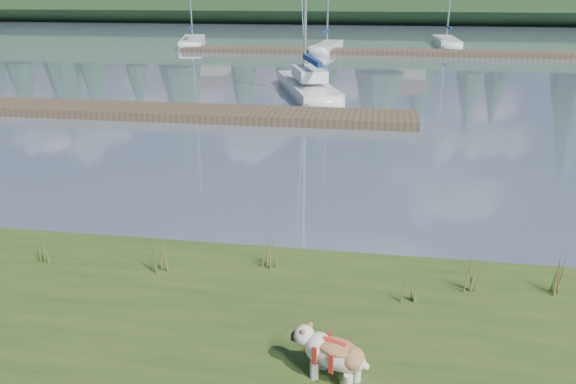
# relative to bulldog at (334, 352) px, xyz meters

# --- Properties ---
(ground) EXTENTS (200.00, 200.00, 0.00)m
(ground) POSITION_rel_bulldog_xyz_m (-2.34, 34.56, -0.67)
(ground) COLOR gray
(ground) RESTS_ON ground
(ridge) EXTENTS (200.00, 20.00, 5.00)m
(ridge) POSITION_rel_bulldog_xyz_m (-2.34, 77.56, 1.83)
(ridge) COLOR #1B3319
(ridge) RESTS_ON ground
(bulldog) EXTENTS (0.88, 0.59, 0.52)m
(bulldog) POSITION_rel_bulldog_xyz_m (0.00, 0.00, 0.00)
(bulldog) COLOR silver
(bulldog) RESTS_ON bank
(sailboat_main) EXTENTS (3.78, 7.77, 11.16)m
(sailboat_main) POSITION_rel_bulldog_xyz_m (-2.78, 18.97, -0.25)
(sailboat_main) COLOR white
(sailboat_main) RESTS_ON ground
(dock_near) EXTENTS (16.00, 2.00, 0.30)m
(dock_near) POSITION_rel_bulldog_xyz_m (-6.34, 13.56, -0.52)
(dock_near) COLOR #4C3D2C
(dock_near) RESTS_ON ground
(dock_far) EXTENTS (26.00, 2.20, 0.30)m
(dock_far) POSITION_rel_bulldog_xyz_m (-0.34, 34.56, -0.52)
(dock_far) COLOR #4C3D2C
(dock_far) RESTS_ON ground
(sailboat_bg_1) EXTENTS (3.68, 8.37, 12.25)m
(sailboat_bg_1) POSITION_rel_bulldog_xyz_m (-14.30, 39.04, -0.35)
(sailboat_bg_1) COLOR white
(sailboat_bg_1) RESTS_ON ground
(sailboat_bg_2) EXTENTS (1.99, 6.58, 9.90)m
(sailboat_bg_2) POSITION_rel_bulldog_xyz_m (-3.34, 36.38, -0.34)
(sailboat_bg_2) COLOR white
(sailboat_bg_2) RESTS_ON ground
(sailboat_bg_3) EXTENTS (1.68, 7.73, 11.35)m
(sailboat_bg_3) POSITION_rel_bulldog_xyz_m (5.37, 42.10, -0.35)
(sailboat_bg_3) COLOR white
(sailboat_bg_3) RESTS_ON ground
(weed_0) EXTENTS (0.17, 0.14, 0.66)m
(weed_0) POSITION_rel_bulldog_xyz_m (-2.71, 2.01, -0.05)
(weed_0) COLOR #475B23
(weed_0) RESTS_ON bank
(weed_1) EXTENTS (0.17, 0.14, 0.53)m
(weed_1) POSITION_rel_bulldog_xyz_m (-1.14, 2.37, -0.10)
(weed_1) COLOR #475B23
(weed_1) RESTS_ON bank
(weed_2) EXTENTS (0.17, 0.14, 0.67)m
(weed_2) POSITION_rel_bulldog_xyz_m (1.68, 2.12, -0.04)
(weed_2) COLOR #475B23
(weed_2) RESTS_ON bank
(weed_3) EXTENTS (0.17, 0.14, 0.45)m
(weed_3) POSITION_rel_bulldog_xyz_m (-4.50, 2.00, -0.14)
(weed_3) COLOR #475B23
(weed_3) RESTS_ON bank
(weed_4) EXTENTS (0.17, 0.14, 0.38)m
(weed_4) POSITION_rel_bulldog_xyz_m (0.84, 1.72, -0.16)
(weed_4) COLOR #475B23
(weed_4) RESTS_ON bank
(weed_5) EXTENTS (0.17, 0.14, 0.63)m
(weed_5) POSITION_rel_bulldog_xyz_m (2.85, 2.23, -0.06)
(weed_5) COLOR #475B23
(weed_5) RESTS_ON bank
(mud_lip) EXTENTS (60.00, 0.50, 0.14)m
(mud_lip) POSITION_rel_bulldog_xyz_m (-2.34, 2.96, -0.60)
(mud_lip) COLOR #33281C
(mud_lip) RESTS_ON ground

